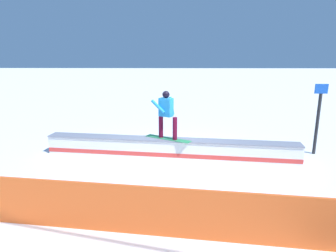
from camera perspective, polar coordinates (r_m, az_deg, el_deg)
The scene contains 5 objects.
ground_plane at distance 9.38m, azimuth 0.28°, elevation -6.02°, with size 120.00×120.00×0.00m, color white.
grind_box at distance 9.29m, azimuth 0.28°, elevation -4.44°, with size 7.88×1.51×0.60m.
snowboarder at distance 9.03m, azimuth -0.30°, elevation 2.52°, with size 1.46×1.01×1.49m.
safety_fence at distance 5.39m, azimuth -0.40°, elevation -16.32°, with size 8.40×0.06×0.94m, color orange.
trail_marker at distance 10.51m, azimuth 26.96°, elevation 1.47°, with size 0.40×0.10×2.27m.
Camera 1 is at (-0.13, 8.82, 3.17)m, focal length 31.58 mm.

